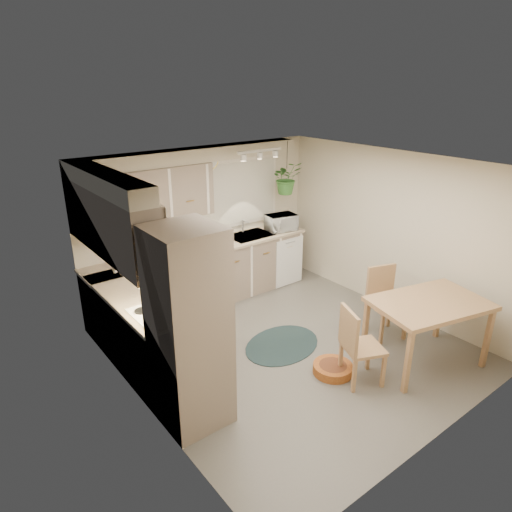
% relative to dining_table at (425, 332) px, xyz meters
% --- Properties ---
extents(floor, '(4.20, 4.20, 0.00)m').
position_rel_dining_table_xyz_m(floor, '(-1.10, 1.24, -0.42)').
color(floor, '#5F5B54').
rests_on(floor, ground).
extents(ceiling, '(4.20, 4.20, 0.00)m').
position_rel_dining_table_xyz_m(ceiling, '(-1.10, 1.24, 1.98)').
color(ceiling, silver).
rests_on(ceiling, wall_back).
extents(wall_back, '(4.00, 0.04, 2.40)m').
position_rel_dining_table_xyz_m(wall_back, '(-1.10, 3.34, 0.78)').
color(wall_back, beige).
rests_on(wall_back, floor).
extents(wall_front, '(4.00, 0.04, 2.40)m').
position_rel_dining_table_xyz_m(wall_front, '(-1.10, -0.86, 0.78)').
color(wall_front, beige).
rests_on(wall_front, floor).
extents(wall_left, '(0.04, 4.20, 2.40)m').
position_rel_dining_table_xyz_m(wall_left, '(-3.10, 1.24, 0.78)').
color(wall_left, beige).
rests_on(wall_left, floor).
extents(wall_right, '(0.04, 4.20, 2.40)m').
position_rel_dining_table_xyz_m(wall_right, '(0.90, 1.24, 0.78)').
color(wall_right, beige).
rests_on(wall_right, floor).
extents(base_cab_left, '(0.60, 1.85, 0.90)m').
position_rel_dining_table_xyz_m(base_cab_left, '(-2.80, 2.12, 0.03)').
color(base_cab_left, gray).
rests_on(base_cab_left, floor).
extents(base_cab_back, '(3.60, 0.60, 0.90)m').
position_rel_dining_table_xyz_m(base_cab_back, '(-1.30, 3.04, 0.03)').
color(base_cab_back, gray).
rests_on(base_cab_back, floor).
extents(counter_left, '(0.64, 1.89, 0.04)m').
position_rel_dining_table_xyz_m(counter_left, '(-2.79, 2.12, 0.50)').
color(counter_left, tan).
rests_on(counter_left, base_cab_left).
extents(counter_back, '(3.64, 0.64, 0.04)m').
position_rel_dining_table_xyz_m(counter_back, '(-1.30, 3.03, 0.50)').
color(counter_back, tan).
rests_on(counter_back, base_cab_back).
extents(oven_stack, '(0.65, 0.65, 2.10)m').
position_rel_dining_table_xyz_m(oven_stack, '(-2.78, 0.87, 0.63)').
color(oven_stack, gray).
rests_on(oven_stack, floor).
extents(wall_oven_face, '(0.02, 0.56, 0.58)m').
position_rel_dining_table_xyz_m(wall_oven_face, '(-2.46, 0.87, 0.63)').
color(wall_oven_face, silver).
rests_on(wall_oven_face, oven_stack).
extents(upper_cab_left, '(0.35, 2.00, 0.75)m').
position_rel_dining_table_xyz_m(upper_cab_left, '(-2.93, 2.24, 1.40)').
color(upper_cab_left, gray).
rests_on(upper_cab_left, wall_left).
extents(upper_cab_back, '(2.00, 0.35, 0.75)m').
position_rel_dining_table_xyz_m(upper_cab_back, '(-2.10, 3.17, 1.40)').
color(upper_cab_back, gray).
rests_on(upper_cab_back, wall_back).
extents(soffit_left, '(0.30, 2.00, 0.20)m').
position_rel_dining_table_xyz_m(soffit_left, '(-2.95, 2.24, 1.88)').
color(soffit_left, beige).
rests_on(soffit_left, wall_left).
extents(soffit_back, '(3.60, 0.30, 0.20)m').
position_rel_dining_table_xyz_m(soffit_back, '(-1.30, 3.19, 1.88)').
color(soffit_back, beige).
rests_on(soffit_back, wall_back).
extents(cooktop, '(0.52, 0.58, 0.02)m').
position_rel_dining_table_xyz_m(cooktop, '(-2.78, 1.54, 0.52)').
color(cooktop, silver).
rests_on(cooktop, counter_left).
extents(range_hood, '(0.40, 0.60, 0.14)m').
position_rel_dining_table_xyz_m(range_hood, '(-2.80, 1.54, 0.98)').
color(range_hood, silver).
rests_on(range_hood, upper_cab_left).
extents(window_blinds, '(1.40, 0.02, 1.00)m').
position_rel_dining_table_xyz_m(window_blinds, '(-0.40, 3.31, 1.18)').
color(window_blinds, beige).
rests_on(window_blinds, wall_back).
extents(window_frame, '(1.50, 0.02, 1.10)m').
position_rel_dining_table_xyz_m(window_frame, '(-0.40, 3.32, 1.18)').
color(window_frame, silver).
rests_on(window_frame, wall_back).
extents(sink, '(0.70, 0.48, 0.10)m').
position_rel_dining_table_xyz_m(sink, '(-0.40, 3.04, 0.48)').
color(sink, '#A2A5AA').
rests_on(sink, counter_back).
extents(dishwasher_front, '(0.58, 0.02, 0.83)m').
position_rel_dining_table_xyz_m(dishwasher_front, '(0.20, 2.73, 0.00)').
color(dishwasher_front, silver).
rests_on(dishwasher_front, base_cab_back).
extents(track_light_bar, '(0.80, 0.04, 0.04)m').
position_rel_dining_table_xyz_m(track_light_bar, '(-0.40, 2.79, 1.91)').
color(track_light_bar, silver).
rests_on(track_light_bar, ceiling).
extents(wall_clock, '(0.30, 0.03, 0.30)m').
position_rel_dining_table_xyz_m(wall_clock, '(-0.95, 3.31, 1.76)').
color(wall_clock, gold).
rests_on(wall_clock, wall_back).
extents(dining_table, '(1.51, 1.19, 0.84)m').
position_rel_dining_table_xyz_m(dining_table, '(0.00, 0.00, 0.00)').
color(dining_table, tan).
rests_on(dining_table, floor).
extents(chair_left, '(0.58, 0.58, 0.95)m').
position_rel_dining_table_xyz_m(chair_left, '(-0.90, 0.22, 0.05)').
color(chair_left, tan).
rests_on(chair_left, floor).
extents(chair_back, '(0.57, 0.57, 0.96)m').
position_rel_dining_table_xyz_m(chair_back, '(0.15, 0.69, 0.06)').
color(chair_back, tan).
rests_on(chair_back, floor).
extents(braided_rug, '(1.27, 1.04, 0.01)m').
position_rel_dining_table_xyz_m(braided_rug, '(-1.14, 1.36, -0.42)').
color(braided_rug, black).
rests_on(braided_rug, floor).
extents(pet_bed, '(0.53, 0.53, 0.11)m').
position_rel_dining_table_xyz_m(pet_bed, '(-1.06, 0.52, -0.37)').
color(pet_bed, '#A75E21').
rests_on(pet_bed, floor).
extents(microwave, '(0.53, 0.35, 0.33)m').
position_rel_dining_table_xyz_m(microwave, '(0.17, 2.94, 0.68)').
color(microwave, silver).
rests_on(microwave, counter_back).
extents(soap_bottle, '(0.12, 0.20, 0.08)m').
position_rel_dining_table_xyz_m(soap_bottle, '(-0.77, 3.19, 0.56)').
color(soap_bottle, silver).
rests_on(soap_bottle, counter_back).
extents(hanging_plant, '(0.62, 0.65, 0.41)m').
position_rel_dining_table_xyz_m(hanging_plant, '(0.27, 2.94, 1.34)').
color(hanging_plant, '#356C2B').
rests_on(hanging_plant, ceiling).
extents(coffee_maker, '(0.23, 0.26, 0.34)m').
position_rel_dining_table_xyz_m(coffee_maker, '(-1.98, 3.04, 0.69)').
color(coffee_maker, black).
rests_on(coffee_maker, counter_back).
extents(toaster, '(0.30, 0.20, 0.17)m').
position_rel_dining_table_xyz_m(toaster, '(-1.74, 3.06, 0.60)').
color(toaster, '#A2A5AA').
rests_on(toaster, counter_back).
extents(knife_block, '(0.10, 0.10, 0.21)m').
position_rel_dining_table_xyz_m(knife_block, '(-1.41, 3.09, 0.62)').
color(knife_block, tan).
rests_on(knife_block, counter_back).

